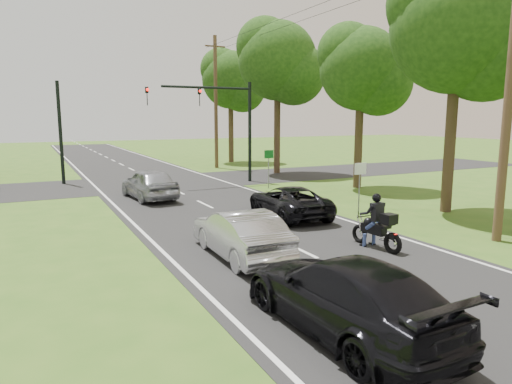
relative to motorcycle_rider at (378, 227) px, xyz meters
The scene contains 18 objects.
ground 2.46m from the motorcycle_rider, 155.95° to the left, with size 140.00×140.00×0.00m, color #335A19.
road 11.19m from the motorcycle_rider, 101.15° to the left, with size 8.00×100.00×0.01m, color black.
cross_road 17.11m from the motorcycle_rider, 97.26° to the left, with size 60.00×7.00×0.01m, color black.
motorcycle_rider is the anchor object (origin of this frame).
dark_suv 5.02m from the motorcycle_rider, 91.23° to the left, with size 2.03×4.41×1.23m, color black.
silver_sedan 4.17m from the motorcycle_rider, 165.32° to the left, with size 1.43×4.11×1.36m, color #B5B5BA.
silver_suv 12.21m from the motorcycle_rider, 109.35° to the left, with size 1.75×4.35×1.48m, color #999BA0.
dark_car_behind 5.75m from the motorcycle_rider, 137.21° to the right, with size 1.96×4.81×1.40m, color black.
traffic_signal 15.40m from the motorcycle_rider, 85.50° to the left, with size 6.38×0.44×6.00m.
signal_pole_far 20.48m from the motorcycle_rider, 111.21° to the left, with size 0.20×0.20×6.00m, color black.
utility_pole_near 6.07m from the motorcycle_rider, 14.38° to the right, with size 1.60×0.28×10.00m.
utility_pole_far 23.73m from the motorcycle_rider, 80.02° to the left, with size 1.60×0.28×10.00m.
sign_white 4.78m from the motorcycle_rider, 57.23° to the left, with size 0.55×0.07×2.12m.
sign_green 12.29m from the motorcycle_rider, 77.08° to the left, with size 0.55×0.07×2.12m.
tree_row_b 9.66m from the motorcycle_rider, 22.36° to the left, with size 5.60×5.43×10.06m.
tree_row_c 13.56m from the motorcycle_rider, 52.13° to the left, with size 4.80×4.65×8.76m.
tree_row_d 20.20m from the motorcycle_rider, 68.61° to the left, with size 5.76×5.58×10.45m.
tree_row_e 28.40m from the motorcycle_rider, 74.70° to the left, with size 5.28×5.12×9.61m.
Camera 1 is at (-7.06, -11.18, 3.90)m, focal length 32.00 mm.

